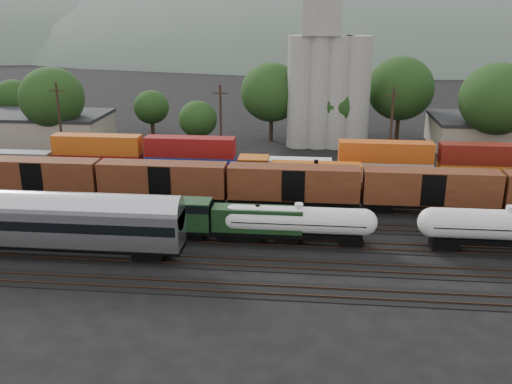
# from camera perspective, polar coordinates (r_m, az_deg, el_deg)

# --- Properties ---
(ground) EXTENTS (600.00, 600.00, 0.00)m
(ground) POSITION_cam_1_polar(r_m,az_deg,el_deg) (61.98, 4.33, -3.36)
(ground) COLOR black
(tracks) EXTENTS (180.00, 33.20, 0.20)m
(tracks) POSITION_cam_1_polar(r_m,az_deg,el_deg) (61.96, 4.33, -3.32)
(tracks) COLOR black
(tracks) RESTS_ON ground
(green_locomotive) EXTENTS (14.98, 2.64, 3.96)m
(green_locomotive) POSITION_cam_1_polar(r_m,az_deg,el_deg) (57.01, -2.47, -2.84)
(green_locomotive) COLOR black
(green_locomotive) RESTS_ON ground
(tank_car_a) EXTENTS (15.37, 2.75, 4.03)m
(tank_car_a) POSITION_cam_1_polar(r_m,az_deg,el_deg) (56.44, 4.27, -2.96)
(tank_car_a) COLOR silver
(tank_car_a) RESTS_ON ground
(tank_car_b) EXTENTS (17.00, 3.04, 4.45)m
(tank_car_b) POSITION_cam_1_polar(r_m,az_deg,el_deg) (59.41, 23.91, -3.22)
(tank_car_b) COLOR silver
(tank_car_b) RESTS_ON ground
(passenger_coach) EXTENTS (26.70, 3.29, 6.06)m
(passenger_coach) POSITION_cam_1_polar(r_m,az_deg,el_deg) (57.08, -20.60, -2.53)
(passenger_coach) COLOR silver
(passenger_coach) RESTS_ON ground
(orange_locomotive) EXTENTS (18.32, 3.05, 4.58)m
(orange_locomotive) POSITION_cam_1_polar(r_m,az_deg,el_deg) (70.60, 3.45, 1.65)
(orange_locomotive) COLOR black
(orange_locomotive) RESTS_ON ground
(boxcar_string) EXTENTS (138.20, 2.90, 4.20)m
(boxcar_string) POSITION_cam_1_polar(r_m,az_deg,el_deg) (65.66, 3.79, 0.81)
(boxcar_string) COLOR black
(boxcar_string) RESTS_ON ground
(container_wall) EXTENTS (178.40, 2.60, 5.80)m
(container_wall) POSITION_cam_1_polar(r_m,az_deg,el_deg) (75.38, 4.05, 2.75)
(container_wall) COLOR black
(container_wall) RESTS_ON ground
(grain_silo) EXTENTS (13.40, 5.00, 29.00)m
(grain_silo) POSITION_cam_1_polar(r_m,az_deg,el_deg) (94.30, 7.19, 11.18)
(grain_silo) COLOR gray
(grain_silo) RESTS_ON ground
(industrial_sheds) EXTENTS (119.38, 17.26, 5.10)m
(industrial_sheds) POSITION_cam_1_polar(r_m,az_deg,el_deg) (95.18, 9.01, 5.84)
(industrial_sheds) COLOR #9E937F
(industrial_sheds) RESTS_ON ground
(tree_band) EXTENTS (162.00, 21.88, 14.53)m
(tree_band) POSITION_cam_1_polar(r_m,az_deg,el_deg) (95.02, 3.09, 9.26)
(tree_band) COLOR black
(tree_band) RESTS_ON ground
(utility_poles) EXTENTS (122.20, 0.36, 12.00)m
(utility_poles) POSITION_cam_1_polar(r_m,az_deg,el_deg) (81.30, 4.89, 6.49)
(utility_poles) COLOR black
(utility_poles) RESTS_ON ground
(distant_hills) EXTENTS (860.00, 286.00, 130.00)m
(distant_hills) POSITION_cam_1_polar(r_m,az_deg,el_deg) (321.33, 9.97, 10.40)
(distant_hills) COLOR #59665B
(distant_hills) RESTS_ON ground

